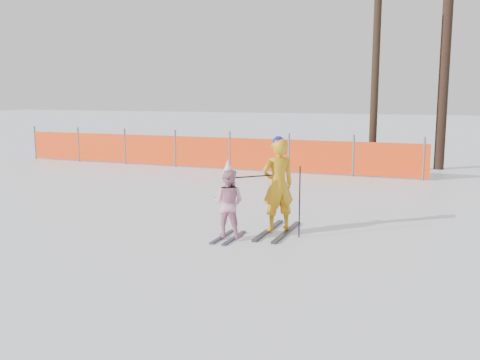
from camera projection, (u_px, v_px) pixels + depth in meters
name	position (u px, v px, depth m)	size (l,w,h in m)	color
ground	(229.00, 244.00, 8.79)	(120.00, 120.00, 0.00)	white
adult	(278.00, 185.00, 9.43)	(0.71, 1.55, 1.72)	black
child	(228.00, 203.00, 9.08)	(0.59, 0.95, 1.36)	black
ski_poles	(283.00, 193.00, 9.15)	(1.05, 0.53, 1.24)	black
safety_fence	(204.00, 152.00, 17.74)	(14.21, 0.06, 1.25)	#595960
tree_trunks	(458.00, 76.00, 16.72)	(5.53, 2.18, 6.43)	black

